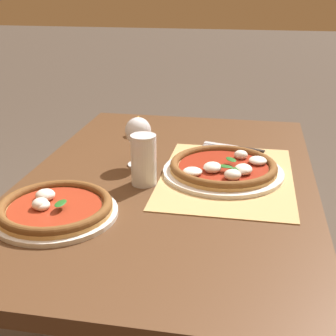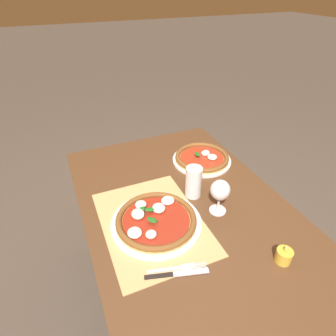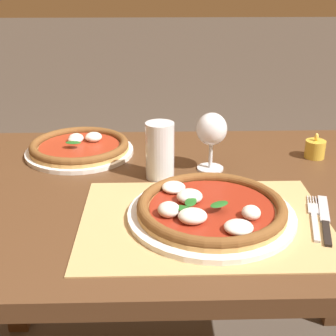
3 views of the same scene
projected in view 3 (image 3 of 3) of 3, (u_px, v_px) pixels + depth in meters
name	position (u px, v px, depth m)	size (l,w,h in m)	color
dining_table	(185.00, 226.00, 1.18)	(1.29, 0.84, 0.74)	#4C301C
paper_placemat	(204.00, 221.00, 0.99)	(0.52, 0.38, 0.00)	tan
pizza_near	(210.00, 209.00, 0.99)	(0.36, 0.36, 0.05)	silver
pizza_far	(80.00, 147.00, 1.34)	(0.31, 0.31, 0.05)	silver
wine_glass	(212.00, 132.00, 1.20)	(0.08, 0.08, 0.16)	silver
pint_glass	(160.00, 152.00, 1.17)	(0.07, 0.07, 0.15)	silver
fork	(314.00, 217.00, 1.00)	(0.07, 0.20, 0.00)	#B7B7BC
knife	(325.00, 219.00, 0.99)	(0.07, 0.21, 0.01)	black
votive_candle	(315.00, 150.00, 1.31)	(0.06, 0.06, 0.07)	gold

